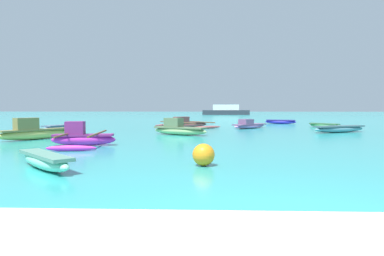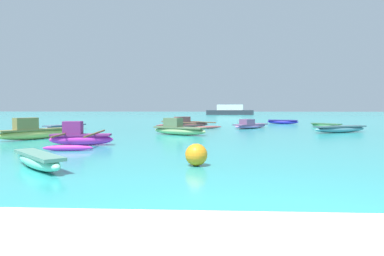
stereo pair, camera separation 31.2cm
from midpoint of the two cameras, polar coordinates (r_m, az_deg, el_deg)
The scene contains 13 objects.
ground_plane at distance 3.80m, azimuth 19.07°, elevation -19.25°, with size 240.00×240.00×0.00m.
moored_boat_0 at distance 24.94m, azimuth -0.50°, elevation 0.67°, with size 5.02×5.15×0.80m.
moored_boat_1 at distance 13.79m, azimuth -17.56°, elevation -1.54°, with size 2.48×3.77×0.93m.
moored_boat_2 at distance 18.19m, azimuth -1.83°, elevation -0.16°, with size 3.16×2.16×0.90m.
moored_boat_3 at distance 21.72m, azimuth 23.84°, elevation -0.12°, with size 3.61×2.18×0.40m.
moored_boat_4 at distance 31.52m, azimuth 15.16°, elevation 1.04°, with size 2.78×1.58×0.37m.
moored_boat_5 at distance 8.88m, azimuth -23.34°, elevation -4.91°, with size 2.17×2.21×0.37m.
moored_boat_6 at distance 24.20m, azimuth 10.00°, elevation 0.48°, with size 2.81×2.78×0.66m.
moored_boat_7 at distance 27.12m, azimuth 21.76°, elevation 0.46°, with size 1.94×2.30×0.29m.
moored_boat_8 at distance 17.15m, azimuth -24.41°, elevation -0.57°, with size 2.43×3.19×1.00m.
moored_boat_9 at distance 23.50m, azimuth -20.00°, elevation 0.16°, with size 1.94×3.37×0.36m.
mooring_buoy_0 at distance 8.54m, azimuth 1.77°, elevation -4.48°, with size 0.56×0.56×0.56m.
distant_ferry at distance 69.24m, azimuth 6.41°, elevation 2.89°, with size 9.38×2.06×2.06m.
Camera 2 is at (-0.83, -3.36, 1.45)m, focal length 32.00 mm.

